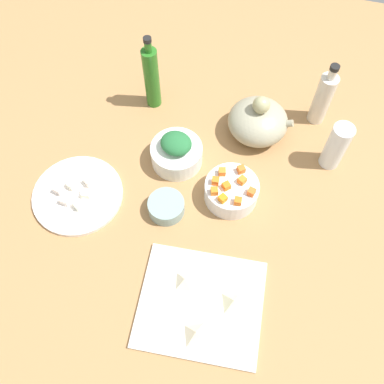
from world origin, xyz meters
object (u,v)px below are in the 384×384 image
at_px(cutting_board, 201,304).
at_px(bowl_carrots, 231,191).
at_px(teapot, 258,121).
at_px(drinking_glass_0, 336,146).
at_px(plate_tofu, 78,195).
at_px(bottle_0, 323,98).
at_px(bottle_1, 152,77).
at_px(bowl_greens, 177,154).
at_px(bowl_small_side, 166,207).

relative_size(cutting_board, bowl_carrots, 2.03).
xyz_separation_m(teapot, drinking_glass_0, (0.22, -0.05, 0.02)).
bearing_deg(plate_tofu, bowl_carrots, 14.61).
distance_m(plate_tofu, bottle_0, 0.73).
bearing_deg(cutting_board, bottle_1, 117.26).
bearing_deg(bottle_0, drinking_glass_0, -69.23).
xyz_separation_m(bowl_greens, bowl_carrots, (0.17, -0.07, -0.00)).
relative_size(bowl_greens, bottle_0, 0.68).
relative_size(cutting_board, bowl_greens, 2.02).
relative_size(cutting_board, bottle_1, 1.17).
xyz_separation_m(plate_tofu, bowl_greens, (0.23, 0.18, 0.02)).
bearing_deg(plate_tofu, cutting_board, -26.90).
height_order(cutting_board, plate_tofu, plate_tofu).
bearing_deg(bowl_greens, drinking_glass_0, 14.36).
height_order(bowl_carrots, drinking_glass_0, drinking_glass_0).
relative_size(plate_tofu, bottle_1, 0.98).
bearing_deg(bowl_greens, bottle_1, 123.80).
bearing_deg(plate_tofu, bowl_small_side, 4.58).
distance_m(cutting_board, drinking_glass_0, 0.55).
height_order(teapot, bottle_0, bottle_0).
height_order(cutting_board, drinking_glass_0, drinking_glass_0).
xyz_separation_m(cutting_board, bowl_greens, (-0.16, 0.38, 0.03)).
height_order(bowl_carrots, bowl_small_side, bowl_carrots).
xyz_separation_m(teapot, bottle_0, (0.16, 0.10, 0.03)).
height_order(plate_tofu, bottle_0, bottle_0).
bearing_deg(bowl_small_side, bowl_carrots, 28.58).
height_order(cutting_board, bowl_carrots, bowl_carrots).
relative_size(bowl_small_side, bottle_0, 0.45).
relative_size(teapot, drinking_glass_0, 1.23).
bearing_deg(cutting_board, teapot, 86.62).
xyz_separation_m(bottle_1, drinking_glass_0, (0.54, -0.08, -0.03)).
bearing_deg(bottle_0, bottle_1, -172.37).
bearing_deg(teapot, bowl_greens, -142.07).
height_order(plate_tofu, drinking_glass_0, drinking_glass_0).
xyz_separation_m(plate_tofu, bowl_small_side, (0.24, 0.02, 0.01)).
xyz_separation_m(plate_tofu, bottle_0, (0.58, 0.43, 0.08)).
distance_m(plate_tofu, drinking_glass_0, 0.70).
bearing_deg(bowl_carrots, bowl_small_side, -151.42).
bearing_deg(drinking_glass_0, plate_tofu, -156.06).
bearing_deg(bottle_0, teapot, -148.52).
distance_m(teapot, bottle_1, 0.33).
height_order(plate_tofu, bottle_1, bottle_1).
bearing_deg(plate_tofu, bottle_0, 36.37).
relative_size(cutting_board, teapot, 1.56).
distance_m(cutting_board, bowl_carrots, 0.30).
distance_m(cutting_board, bowl_greens, 0.41).
xyz_separation_m(bowl_greens, bottle_0, (0.36, 0.25, 0.06)).
bearing_deg(bowl_greens, bowl_small_side, -84.00).
relative_size(bowl_greens, teapot, 0.77).
bearing_deg(bowl_small_side, cutting_board, -55.73).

